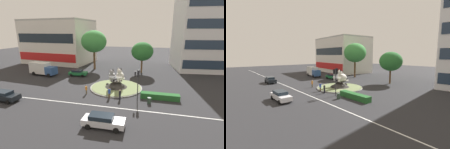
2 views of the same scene
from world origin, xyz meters
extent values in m
plane|color=#28282B|center=(0.00, 0.00, 0.00)|extent=(160.00, 160.00, 0.00)
cube|color=silver|center=(0.00, -8.04, 0.00)|extent=(112.00, 0.20, 0.01)
cylinder|color=gray|center=(0.00, 0.00, 0.09)|extent=(9.69, 9.69, 0.18)
cylinder|color=#707F51|center=(0.00, 0.00, 0.21)|extent=(9.31, 9.31, 0.06)
cone|color=#33302D|center=(0.00, 0.00, 0.88)|extent=(4.12, 4.12, 1.29)
cylinder|color=#33302D|center=(0.00, 0.00, 1.47)|extent=(2.26, 2.26, 0.12)
ellipsoid|color=#33302D|center=(1.37, -0.32, 0.47)|extent=(0.57, 0.54, 0.45)
ellipsoid|color=#33302D|center=(0.23, 1.51, 0.58)|extent=(0.85, 0.61, 0.68)
ellipsoid|color=#33302D|center=(-1.79, 0.36, 0.46)|extent=(0.56, 0.54, 0.45)
ellipsoid|color=#33302D|center=(-0.21, -1.63, 0.55)|extent=(0.77, 0.72, 0.62)
ellipsoid|color=gray|center=(-0.73, -0.14, 2.26)|extent=(1.40, 2.09, 1.47)
cylinder|color=gray|center=(-0.71, -0.54, 2.43)|extent=(1.01, 1.01, 0.92)
sphere|color=gray|center=(-0.70, -0.69, 3.23)|extent=(0.81, 0.81, 0.81)
torus|color=gray|center=(-0.45, 0.70, 1.67)|extent=(1.07, 1.07, 0.18)
cone|color=black|center=(-0.48, -0.68, 3.70)|extent=(0.35, 0.35, 0.33)
cone|color=gray|center=(-0.92, -0.70, 3.70)|extent=(0.35, 0.35, 0.33)
cylinder|color=gray|center=(-0.53, -0.87, 1.71)|extent=(0.26, 0.26, 0.37)
cylinder|color=gray|center=(-0.86, -0.88, 1.71)|extent=(0.26, 0.26, 0.37)
ellipsoid|color=silver|center=(0.73, 0.04, 2.34)|extent=(1.47, 2.26, 1.62)
cylinder|color=silver|center=(0.75, -0.41, 2.52)|extent=(1.08, 1.08, 1.01)
sphere|color=silver|center=(0.75, -0.57, 3.41)|extent=(0.89, 0.89, 0.89)
torus|color=silver|center=(1.08, 0.96, 1.69)|extent=(0.98, 0.98, 0.20)
cone|color=black|center=(0.99, -0.57, 3.92)|extent=(0.37, 0.37, 0.36)
cone|color=silver|center=(0.50, -0.58, 3.92)|extent=(0.37, 0.37, 0.36)
cylinder|color=silver|center=(0.94, -0.77, 1.73)|extent=(0.28, 0.28, 0.41)
cylinder|color=silver|center=(0.57, -0.78, 1.73)|extent=(0.28, 0.28, 0.41)
cylinder|color=#2D2D33|center=(4.40, -4.53, 2.38)|extent=(0.14, 0.14, 4.75)
cube|color=black|center=(4.41, -4.31, 4.23)|extent=(0.33, 0.25, 1.05)
sphere|color=red|center=(4.41, -4.23, 4.54)|extent=(0.18, 0.18, 0.18)
sphere|color=#392706|center=(4.41, -4.23, 4.23)|extent=(0.18, 0.18, 0.18)
sphere|color=black|center=(4.41, -4.23, 3.91)|extent=(0.18, 0.18, 0.18)
cube|color=black|center=(3.95, -4.51, 4.17)|extent=(0.21, 0.29, 0.80)
cube|color=silver|center=(-24.51, 21.50, 6.69)|extent=(22.45, 15.72, 13.38)
cube|color=red|center=(-25.13, 14.52, 2.68)|extent=(20.39, 1.93, 2.41)
cube|color=#19232D|center=(-25.13, 14.54, 8.30)|extent=(19.53, 1.81, 2.68)
cube|color=#B2B2AD|center=(-24.51, 21.50, 13.63)|extent=(22.45, 15.72, 0.50)
cube|color=silver|center=(20.42, 21.47, 16.86)|extent=(17.40, 14.71, 33.71)
cube|color=#233347|center=(21.16, 14.98, 2.41)|extent=(14.98, 1.81, 2.19)
cube|color=#233347|center=(21.16, 14.98, 7.22)|extent=(14.98, 1.81, 2.19)
cube|color=#233347|center=(21.16, 14.98, 12.04)|extent=(14.98, 1.81, 2.19)
cube|color=#235B28|center=(7.80, -3.34, 0.45)|extent=(5.96, 1.20, 0.90)
cylinder|color=brown|center=(3.79, 12.88, 1.64)|extent=(0.42, 0.42, 3.28)
ellipsoid|color=#286B2D|center=(3.79, 12.88, 5.46)|extent=(5.44, 5.44, 4.63)
cylinder|color=brown|center=(-9.29, 13.82, 2.45)|extent=(0.56, 0.56, 4.91)
ellipsoid|color=#3D8E42|center=(-9.29, 13.82, 7.66)|extent=(6.88, 6.88, 5.85)
cylinder|color=black|center=(1.74, -5.08, 0.38)|extent=(0.26, 0.26, 0.76)
cylinder|color=black|center=(1.74, -5.08, 1.10)|extent=(0.35, 0.35, 0.66)
sphere|color=beige|center=(1.74, -5.08, 1.54)|extent=(0.22, 0.22, 0.22)
cylinder|color=brown|center=(-0.04, -4.83, 0.39)|extent=(0.29, 0.29, 0.78)
cylinder|color=#284CB2|center=(-0.04, -4.83, 1.12)|extent=(0.38, 0.38, 0.68)
sphere|color=#936B4C|center=(-0.04, -4.83, 1.58)|extent=(0.22, 0.22, 0.22)
cylinder|color=brown|center=(-4.26, -4.23, 0.36)|extent=(0.23, 0.23, 0.73)
cylinder|color=orange|center=(-4.26, -4.23, 1.05)|extent=(0.31, 0.31, 0.63)
sphere|color=#936B4C|center=(-4.26, -4.23, 1.47)|extent=(0.21, 0.21, 0.21)
cube|color=silver|center=(1.44, -12.91, 0.67)|extent=(4.83, 1.82, 0.70)
cube|color=#19232D|center=(1.20, -12.91, 1.26)|extent=(2.72, 1.57, 0.49)
cylinder|color=black|center=(3.00, -12.02, 0.32)|extent=(0.65, 0.24, 0.64)
cylinder|color=black|center=(3.04, -13.72, 0.32)|extent=(0.65, 0.24, 0.64)
cylinder|color=black|center=(-0.16, -12.10, 0.32)|extent=(0.65, 0.24, 0.64)
cylinder|color=black|center=(-0.11, -13.80, 0.32)|extent=(0.65, 0.24, 0.64)
cube|color=#1E6B38|center=(-10.66, 6.07, 0.68)|extent=(4.34, 2.02, 0.72)
cube|color=#19232D|center=(-10.87, 6.05, 1.25)|extent=(2.46, 1.69, 0.43)
cylinder|color=black|center=(-9.32, 7.03, 0.32)|extent=(0.65, 0.26, 0.64)
cylinder|color=black|center=(-9.21, 5.28, 0.32)|extent=(0.65, 0.26, 0.64)
cylinder|color=black|center=(-12.11, 6.86, 0.32)|extent=(0.65, 0.26, 0.64)
cylinder|color=black|center=(-12.00, 5.10, 0.32)|extent=(0.65, 0.26, 0.64)
cube|color=black|center=(-15.39, -9.76, 0.70)|extent=(4.62, 2.01, 0.75)
cube|color=#19232D|center=(-15.61, -9.75, 1.31)|extent=(2.61, 1.71, 0.47)
cylinder|color=black|center=(-13.85, -8.91, 0.32)|extent=(0.65, 0.25, 0.64)
cylinder|color=black|center=(-13.92, -10.73, 0.32)|extent=(0.65, 0.25, 0.64)
cylinder|color=black|center=(-16.85, -8.79, 0.32)|extent=(0.65, 0.25, 0.64)
cube|color=#335693|center=(-16.70, 4.33, 1.36)|extent=(2.36, 2.43, 1.81)
cube|color=silver|center=(-20.12, 4.82, 1.75)|extent=(5.09, 2.82, 2.61)
cylinder|color=black|center=(-16.48, 5.39, 0.45)|extent=(0.93, 0.42, 0.90)
cylinder|color=black|center=(-16.78, 3.25, 0.45)|extent=(0.93, 0.42, 0.90)
cylinder|color=black|center=(-20.99, 6.03, 0.45)|extent=(0.93, 0.42, 0.90)
cylinder|color=black|center=(-21.30, 3.90, 0.45)|extent=(0.93, 0.42, 0.90)
cylinder|color=#2D4233|center=(6.24, -5.40, 0.45)|extent=(0.56, 0.56, 0.90)
camera|label=1|loc=(6.25, -28.28, 10.48)|focal=26.01mm
camera|label=2|loc=(25.02, -20.66, 7.05)|focal=24.89mm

